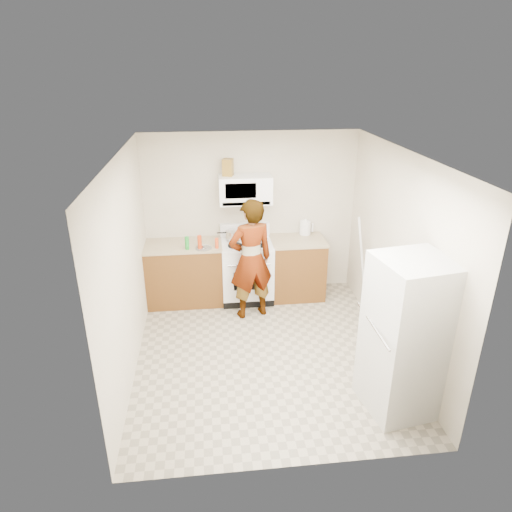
{
  "coord_description": "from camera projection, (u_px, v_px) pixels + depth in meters",
  "views": [
    {
      "loc": [
        -0.67,
        -4.81,
        3.41
      ],
      "look_at": [
        -0.06,
        0.55,
        1.1
      ],
      "focal_mm": 32.0,
      "sensor_mm": 36.0,
      "label": 1
    }
  ],
  "objects": [
    {
      "name": "jug",
      "position": [
        228.0,
        167.0,
        6.48
      ],
      "size": [
        0.17,
        0.17,
        0.24
      ],
      "primitive_type": "cube",
      "rotation": [
        0.0,
        0.0,
        -0.29
      ],
      "color": "brown",
      "rests_on": "microwave"
    },
    {
      "name": "gas_range",
      "position": [
        247.0,
        269.0,
        6.96
      ],
      "size": [
        0.76,
        0.65,
        1.13
      ],
      "color": "white",
      "rests_on": "floor"
    },
    {
      "name": "bottle_hot_sauce",
      "position": [
        217.0,
        243.0,
        6.52
      ],
      "size": [
        0.05,
        0.05,
        0.15
      ],
      "primitive_type": "cylinder",
      "rotation": [
        0.0,
        0.0,
        0.04
      ],
      "color": "#E34519",
      "rests_on": "counter_left"
    },
    {
      "name": "floor",
      "position": [
        266.0,
        352.0,
        5.81
      ],
      "size": [
        3.6,
        3.6,
        0.0
      ],
      "primitive_type": "plane",
      "color": "gray",
      "rests_on": "ground"
    },
    {
      "name": "person",
      "position": [
        251.0,
        260.0,
        6.33
      ],
      "size": [
        0.73,
        0.57,
        1.75
      ],
      "primitive_type": "imported",
      "rotation": [
        0.0,
        0.0,
        3.42
      ],
      "color": "tan",
      "rests_on": "floor"
    },
    {
      "name": "right_wall",
      "position": [
        398.0,
        256.0,
        5.48
      ],
      "size": [
        0.02,
        3.6,
        2.5
      ],
      "primitive_type": "cube",
      "color": "beige",
      "rests_on": "floor"
    },
    {
      "name": "bottle_green_cap",
      "position": [
        187.0,
        243.0,
        6.48
      ],
      "size": [
        0.07,
        0.07,
        0.19
      ],
      "primitive_type": "cylinder",
      "rotation": [
        0.0,
        0.0,
        -0.16
      ],
      "color": "#198B28",
      "rests_on": "counter_left"
    },
    {
      "name": "fridge",
      "position": [
        406.0,
        337.0,
        4.6
      ],
      "size": [
        0.81,
        0.81,
        1.7
      ],
      "primitive_type": "cube",
      "rotation": [
        0.0,
        0.0,
        0.17
      ],
      "color": "beige",
      "rests_on": "floor"
    },
    {
      "name": "tray",
      "position": [
        259.0,
        241.0,
        6.75
      ],
      "size": [
        0.29,
        0.24,
        0.05
      ],
      "primitive_type": "cube",
      "rotation": [
        0.0,
        0.0,
        -0.37
      ],
      "color": "white",
      "rests_on": "gas_range"
    },
    {
      "name": "counter_right",
      "position": [
        298.0,
        241.0,
        6.88
      ],
      "size": [
        0.82,
        0.64,
        0.03
      ],
      "primitive_type": "cube",
      "color": "gray",
      "rests_on": "cabinet_right"
    },
    {
      "name": "microwave",
      "position": [
        245.0,
        189.0,
        6.6
      ],
      "size": [
        0.76,
        0.38,
        0.4
      ],
      "primitive_type": "cube",
      "color": "white",
      "rests_on": "back_wall"
    },
    {
      "name": "counter_left",
      "position": [
        183.0,
        245.0,
        6.7
      ],
      "size": [
        1.14,
        0.64,
        0.03
      ],
      "primitive_type": "cube",
      "color": "gray",
      "rests_on": "cabinet_left"
    },
    {
      "name": "pot_lid",
      "position": [
        203.0,
        248.0,
        6.54
      ],
      "size": [
        0.26,
        0.26,
        0.01
      ],
      "primitive_type": "cylinder",
      "rotation": [
        0.0,
        0.0,
        -0.04
      ],
      "color": "white",
      "rests_on": "counter_left"
    },
    {
      "name": "back_wall",
      "position": [
        251.0,
        215.0,
        6.95
      ],
      "size": [
        3.2,
        0.02,
        2.5
      ],
      "primitive_type": "cube",
      "color": "beige",
      "rests_on": "floor"
    },
    {
      "name": "cabinet_left",
      "position": [
        185.0,
        274.0,
        6.88
      ],
      "size": [
        1.12,
        0.62,
        0.9
      ],
      "primitive_type": "cube",
      "color": "brown",
      "rests_on": "floor"
    },
    {
      "name": "kettle",
      "position": [
        305.0,
        228.0,
        7.04
      ],
      "size": [
        0.2,
        0.2,
        0.21
      ],
      "primitive_type": "cylinder",
      "rotation": [
        0.0,
        0.0,
        -0.18
      ],
      "color": "white",
      "rests_on": "counter_right"
    },
    {
      "name": "broom",
      "position": [
        362.0,
        264.0,
        6.54
      ],
      "size": [
        0.31,
        0.15,
        1.45
      ],
      "primitive_type": "cylinder",
      "rotation": [
        0.14,
        -0.14,
        -0.42
      ],
      "color": "silver",
      "rests_on": "floor"
    },
    {
      "name": "bottle_spray",
      "position": [
        200.0,
        242.0,
        6.49
      ],
      "size": [
        0.06,
        0.06,
        0.2
      ],
      "primitive_type": "cylinder",
      "rotation": [
        0.0,
        0.0,
        -0.06
      ],
      "color": "#BD330E",
      "rests_on": "counter_left"
    },
    {
      "name": "cabinet_right",
      "position": [
        297.0,
        269.0,
        7.06
      ],
      "size": [
        0.8,
        0.62,
        0.9
      ],
      "primitive_type": "cube",
      "color": "brown",
      "rests_on": "floor"
    },
    {
      "name": "saucepan",
      "position": [
        233.0,
        235.0,
        6.82
      ],
      "size": [
        0.29,
        0.29,
        0.12
      ],
      "primitive_type": "cylinder",
      "rotation": [
        0.0,
        0.0,
        -0.32
      ],
      "color": "silver",
      "rests_on": "gas_range"
    }
  ]
}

